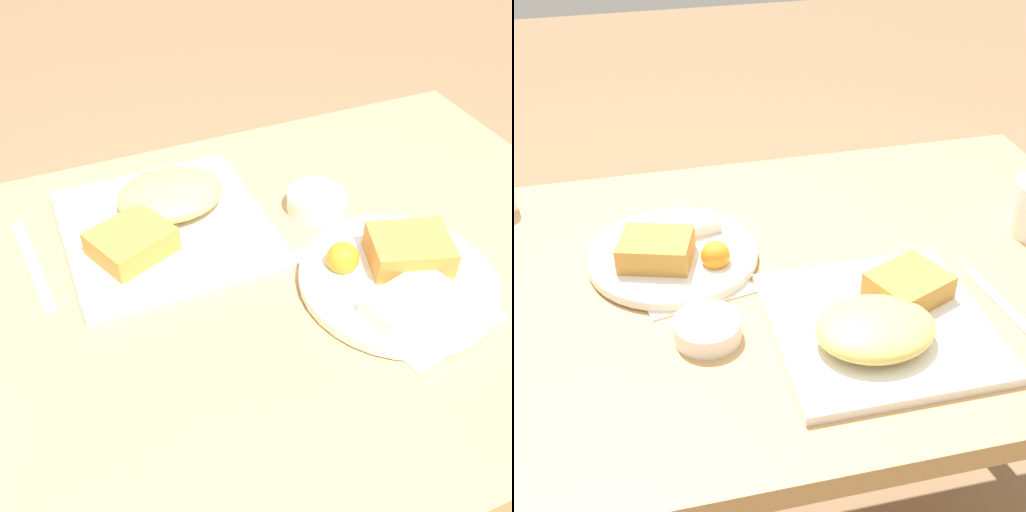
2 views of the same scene
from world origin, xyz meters
TOP-DOWN VIEW (x-y plane):
  - dining_table at (0.00, 0.00)m, footprint 1.10×0.74m
  - menu_card at (-0.16, 0.07)m, footprint 0.20×0.28m
  - plate_square_near at (0.08, -0.16)m, footprint 0.29×0.29m
  - plate_oval_far at (-0.17, 0.07)m, footprint 0.26×0.26m
  - sauce_ramekin at (-0.15, -0.11)m, footprint 0.09×0.09m
  - butter_knife at (0.27, -0.15)m, footprint 0.04×0.20m

SIDE VIEW (x-z plane):
  - dining_table at x=0.00m, z-range 0.27..0.98m
  - menu_card at x=-0.16m, z-range 0.71..0.71m
  - butter_knife at x=0.27m, z-range 0.71..0.71m
  - sauce_ramekin at x=-0.15m, z-range 0.71..0.74m
  - plate_oval_far at x=-0.17m, z-range 0.70..0.75m
  - plate_square_near at x=0.08m, z-range 0.70..0.76m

